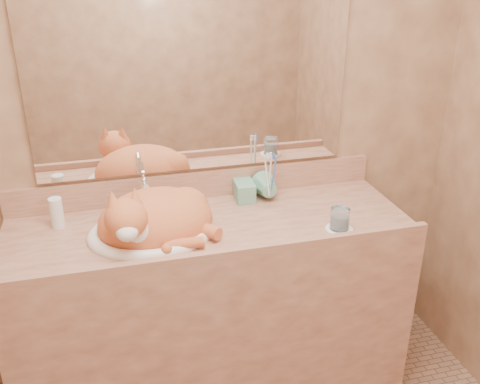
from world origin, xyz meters
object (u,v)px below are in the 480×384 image
object	(u,v)px
soap_dispenser	(247,186)
water_glass	(340,219)
sink_basin	(150,217)
toothbrush_cup	(270,192)
cat	(153,217)
vanity_counter	(212,312)

from	to	relation	value
soap_dispenser	water_glass	size ratio (longest dim) A/B	2.08
sink_basin	toothbrush_cup	size ratio (longest dim) A/B	4.21
toothbrush_cup	water_glass	distance (m)	0.36
cat	toothbrush_cup	bearing A→B (deg)	11.21
vanity_counter	cat	distance (m)	0.55
vanity_counter	toothbrush_cup	size ratio (longest dim) A/B	14.31
sink_basin	soap_dispenser	world-z (taller)	soap_dispenser
sink_basin	cat	bearing A→B (deg)	-59.06
vanity_counter	soap_dispenser	bearing A→B (deg)	34.78
toothbrush_cup	soap_dispenser	bearing A→B (deg)	176.01
sink_basin	cat	world-z (taller)	cat
vanity_counter	sink_basin	world-z (taller)	sink_basin
water_glass	soap_dispenser	bearing A→B (deg)	132.18
vanity_counter	water_glass	world-z (taller)	water_glass
vanity_counter	soap_dispenser	world-z (taller)	soap_dispenser
vanity_counter	water_glass	size ratio (longest dim) A/B	18.58
cat	water_glass	xyz separation A→B (m)	(0.70, -0.15, -0.02)
sink_basin	toothbrush_cup	bearing A→B (deg)	6.88
vanity_counter	soap_dispenser	size ratio (longest dim) A/B	8.94
soap_dispenser	toothbrush_cup	world-z (taller)	soap_dispenser
vanity_counter	sink_basin	bearing A→B (deg)	-175.13
sink_basin	cat	size ratio (longest dim) A/B	1.05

